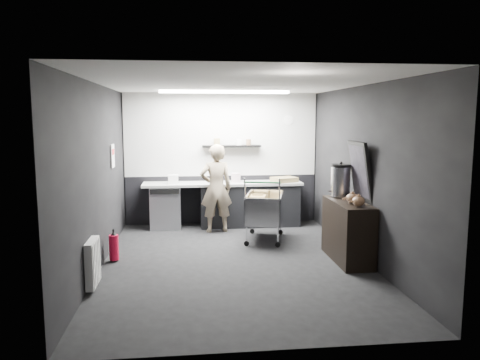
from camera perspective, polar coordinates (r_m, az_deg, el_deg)
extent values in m
plane|color=black|center=(7.29, -0.62, -10.01)|extent=(5.50, 5.50, 0.00)
plane|color=silver|center=(6.96, -0.65, 11.68)|extent=(5.50, 5.50, 0.00)
plane|color=black|center=(9.72, -2.28, 2.60)|extent=(5.50, 0.00, 5.50)
plane|color=black|center=(4.30, 3.07, -3.98)|extent=(5.50, 0.00, 5.50)
plane|color=black|center=(7.08, -16.96, 0.33)|extent=(0.00, 5.50, 5.50)
plane|color=black|center=(7.47, 14.82, 0.78)|extent=(0.00, 5.50, 5.50)
cube|color=beige|center=(9.67, -2.29, 5.54)|extent=(3.95, 0.02, 1.70)
cube|color=black|center=(9.81, -2.24, -2.36)|extent=(3.95, 0.02, 1.00)
cube|color=black|center=(9.59, -1.03, 4.15)|extent=(1.20, 0.22, 0.04)
cylinder|color=white|center=(9.85, 5.92, 7.29)|extent=(0.20, 0.03, 0.20)
cube|color=white|center=(8.33, -15.27, 2.85)|extent=(0.02, 0.30, 0.40)
cube|color=red|center=(8.33, -15.25, 3.33)|extent=(0.02, 0.22, 0.10)
cube|color=white|center=(6.41, -17.53, -9.61)|extent=(0.10, 0.50, 0.60)
cube|color=white|center=(8.79, -1.89, 10.67)|extent=(2.40, 0.20, 0.04)
cube|color=black|center=(9.58, 1.18, -3.06)|extent=(2.00, 0.56, 0.85)
cube|color=#B1B1AC|center=(9.45, -2.12, -0.45)|extent=(3.20, 0.60, 0.05)
cube|color=#9EA0A5|center=(9.51, -9.04, -3.24)|extent=(0.60, 0.58, 0.85)
cube|color=black|center=(9.15, -9.17, -1.42)|extent=(0.56, 0.02, 0.10)
imported|color=#BCB095|center=(9.00, -2.93, -1.02)|extent=(0.67, 0.48, 1.70)
cube|color=silver|center=(8.48, 3.00, -5.03)|extent=(0.84, 1.08, 0.02)
cube|color=silver|center=(8.38, 0.98, -3.46)|extent=(0.26, 0.93, 0.51)
cube|color=silver|center=(8.48, 5.01, -3.36)|extent=(0.26, 0.93, 0.51)
cube|color=silver|center=(7.97, 3.56, -4.06)|extent=(0.61, 0.17, 0.51)
cube|color=silver|center=(8.88, 2.51, -2.83)|extent=(0.61, 0.17, 0.51)
cylinder|color=silver|center=(8.05, 1.59, -6.86)|extent=(0.02, 0.02, 0.34)
cylinder|color=silver|center=(8.14, 5.39, -6.72)|extent=(0.02, 0.02, 0.34)
cylinder|color=silver|center=(8.90, 0.80, -5.44)|extent=(0.02, 0.02, 0.34)
cylinder|color=silver|center=(8.98, 4.24, -5.34)|extent=(0.02, 0.02, 0.34)
cylinder|color=#248742|center=(7.82, 3.67, -0.30)|extent=(0.61, 0.18, 0.03)
cube|color=olive|center=(8.52, 1.98, -3.40)|extent=(0.35, 0.40, 0.43)
cube|color=olive|center=(8.33, 4.23, -3.83)|extent=(0.32, 0.37, 0.38)
cylinder|color=black|center=(8.09, 1.59, -7.86)|extent=(0.09, 0.05, 0.09)
cylinder|color=black|center=(8.93, 0.80, -6.35)|extent=(0.09, 0.05, 0.09)
cylinder|color=black|center=(8.18, 5.38, -7.72)|extent=(0.09, 0.05, 0.09)
cylinder|color=black|center=(9.02, 4.23, -6.24)|extent=(0.09, 0.05, 0.09)
cube|color=black|center=(7.46, 12.99, -6.09)|extent=(0.46, 1.23, 0.93)
cylinder|color=silver|center=(7.71, 12.15, -0.17)|extent=(0.31, 0.31, 0.47)
cylinder|color=black|center=(7.68, 12.20, 1.73)|extent=(0.31, 0.31, 0.04)
sphere|color=black|center=(7.68, 12.21, 2.03)|extent=(0.05, 0.05, 0.05)
ellipsoid|color=brown|center=(7.21, 13.53, -2.17)|extent=(0.19, 0.19, 0.15)
ellipsoid|color=brown|center=(6.97, 14.25, -2.52)|extent=(0.19, 0.19, 0.15)
cube|color=black|center=(7.41, 14.48, 1.04)|extent=(0.21, 0.72, 0.92)
cube|color=black|center=(7.41, 14.30, 1.04)|extent=(0.15, 0.62, 0.79)
cylinder|color=red|center=(7.54, -15.11, -7.94)|extent=(0.15, 0.15, 0.39)
cone|color=black|center=(7.48, -15.17, -6.32)|extent=(0.10, 0.10, 0.06)
cylinder|color=black|center=(7.47, -15.18, -6.03)|extent=(0.03, 0.03, 0.06)
cube|color=olive|center=(9.56, 5.42, 0.06)|extent=(0.57, 0.50, 0.09)
cylinder|color=silver|center=(9.46, -0.51, 0.29)|extent=(0.19, 0.19, 0.19)
cube|color=white|center=(9.36, -8.15, 0.09)|extent=(0.20, 0.16, 0.17)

